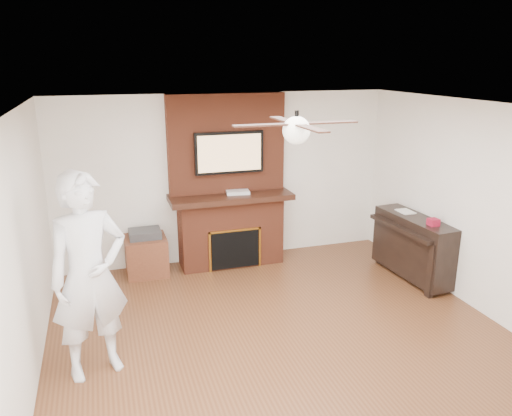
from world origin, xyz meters
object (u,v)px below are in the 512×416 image
object	(u,v)px
fireplace	(229,198)
side_table	(146,253)
person	(89,276)
piano	(413,246)

from	to	relation	value
fireplace	side_table	bearing A→B (deg)	-176.92
person	side_table	size ratio (longest dim) A/B	3.08
fireplace	side_table	distance (m)	1.43
fireplace	person	bearing A→B (deg)	-130.29
side_table	piano	xyz separation A→B (m)	(3.53, -1.26, 0.17)
fireplace	person	size ratio (longest dim) A/B	1.24
person	side_table	world-z (taller)	person
person	fireplace	bearing A→B (deg)	31.72
side_table	piano	world-z (taller)	piano
piano	fireplace	bearing A→B (deg)	145.96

